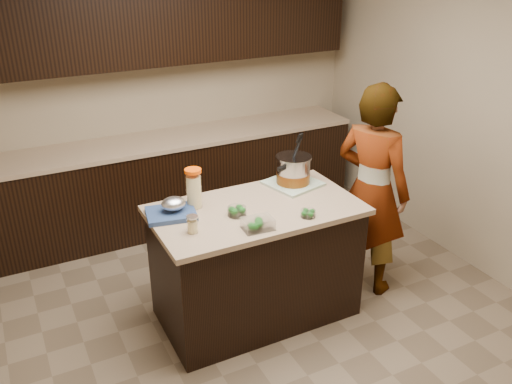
{
  "coord_description": "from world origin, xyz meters",
  "views": [
    {
      "loc": [
        -1.53,
        -3.02,
        2.59
      ],
      "look_at": [
        0.0,
        0.0,
        1.02
      ],
      "focal_mm": 38.0,
      "sensor_mm": 36.0,
      "label": 1
    }
  ],
  "objects_px": {
    "stock_pot": "(293,171)",
    "person": "(372,190)",
    "lemonade_pitcher": "(194,190)",
    "island": "(256,262)"
  },
  "relations": [
    {
      "from": "stock_pot",
      "to": "island",
      "type": "bearing_deg",
      "value": -177.29
    },
    {
      "from": "lemonade_pitcher",
      "to": "person",
      "type": "distance_m",
      "value": 1.39
    },
    {
      "from": "stock_pot",
      "to": "person",
      "type": "bearing_deg",
      "value": -50.81
    },
    {
      "from": "island",
      "to": "person",
      "type": "xyz_separation_m",
      "value": [
        0.98,
        -0.04,
        0.39
      ]
    },
    {
      "from": "island",
      "to": "lemonade_pitcher",
      "type": "xyz_separation_m",
      "value": [
        -0.38,
        0.21,
        0.58
      ]
    },
    {
      "from": "lemonade_pitcher",
      "to": "island",
      "type": "bearing_deg",
      "value": -28.63
    },
    {
      "from": "stock_pot",
      "to": "person",
      "type": "height_order",
      "value": "person"
    },
    {
      "from": "island",
      "to": "stock_pot",
      "type": "distance_m",
      "value": 0.74
    },
    {
      "from": "stock_pot",
      "to": "lemonade_pitcher",
      "type": "height_order",
      "value": "stock_pot"
    },
    {
      "from": "lemonade_pitcher",
      "to": "person",
      "type": "bearing_deg",
      "value": -10.38
    }
  ]
}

